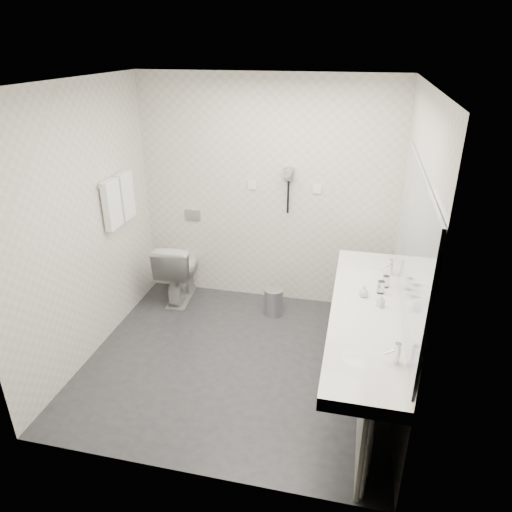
# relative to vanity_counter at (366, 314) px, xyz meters

# --- Properties ---
(floor) EXTENTS (2.80, 2.80, 0.00)m
(floor) POSITION_rel_vanity_counter_xyz_m (-1.12, 0.20, -0.80)
(floor) COLOR #2A2B2F
(floor) RESTS_ON ground
(ceiling) EXTENTS (2.80, 2.80, 0.00)m
(ceiling) POSITION_rel_vanity_counter_xyz_m (-1.12, 0.20, 1.70)
(ceiling) COLOR white
(ceiling) RESTS_ON wall_back
(wall_back) EXTENTS (2.80, 0.00, 2.80)m
(wall_back) POSITION_rel_vanity_counter_xyz_m (-1.12, 1.50, 0.45)
(wall_back) COLOR silver
(wall_back) RESTS_ON floor
(wall_front) EXTENTS (2.80, 0.00, 2.80)m
(wall_front) POSITION_rel_vanity_counter_xyz_m (-1.12, -1.10, 0.45)
(wall_front) COLOR silver
(wall_front) RESTS_ON floor
(wall_left) EXTENTS (0.00, 2.60, 2.60)m
(wall_left) POSITION_rel_vanity_counter_xyz_m (-2.52, 0.20, 0.45)
(wall_left) COLOR silver
(wall_left) RESTS_ON floor
(wall_right) EXTENTS (0.00, 2.60, 2.60)m
(wall_right) POSITION_rel_vanity_counter_xyz_m (0.27, 0.20, 0.45)
(wall_right) COLOR silver
(wall_right) RESTS_ON floor
(vanity_counter) EXTENTS (0.55, 2.20, 0.10)m
(vanity_counter) POSITION_rel_vanity_counter_xyz_m (0.00, 0.00, 0.00)
(vanity_counter) COLOR white
(vanity_counter) RESTS_ON floor
(vanity_panel) EXTENTS (0.03, 2.15, 0.75)m
(vanity_panel) POSITION_rel_vanity_counter_xyz_m (0.02, 0.00, -0.42)
(vanity_panel) COLOR gray
(vanity_panel) RESTS_ON floor
(vanity_post_near) EXTENTS (0.06, 0.06, 0.75)m
(vanity_post_near) POSITION_rel_vanity_counter_xyz_m (0.05, -1.04, -0.42)
(vanity_post_near) COLOR silver
(vanity_post_near) RESTS_ON floor
(vanity_post_far) EXTENTS (0.06, 0.06, 0.75)m
(vanity_post_far) POSITION_rel_vanity_counter_xyz_m (0.05, 1.04, -0.42)
(vanity_post_far) COLOR silver
(vanity_post_far) RESTS_ON floor
(mirror) EXTENTS (0.02, 2.20, 1.05)m
(mirror) POSITION_rel_vanity_counter_xyz_m (0.26, 0.00, 0.65)
(mirror) COLOR #B2BCC6
(mirror) RESTS_ON wall_right
(basin_near) EXTENTS (0.40, 0.31, 0.05)m
(basin_near) POSITION_rel_vanity_counter_xyz_m (0.00, -0.65, 0.04)
(basin_near) COLOR white
(basin_near) RESTS_ON vanity_counter
(basin_far) EXTENTS (0.40, 0.31, 0.05)m
(basin_far) POSITION_rel_vanity_counter_xyz_m (0.00, 0.65, 0.04)
(basin_far) COLOR white
(basin_far) RESTS_ON vanity_counter
(faucet_near) EXTENTS (0.04, 0.04, 0.15)m
(faucet_near) POSITION_rel_vanity_counter_xyz_m (0.19, -0.65, 0.12)
(faucet_near) COLOR silver
(faucet_near) RESTS_ON vanity_counter
(faucet_far) EXTENTS (0.04, 0.04, 0.15)m
(faucet_far) POSITION_rel_vanity_counter_xyz_m (0.19, 0.65, 0.12)
(faucet_far) COLOR silver
(faucet_far) RESTS_ON vanity_counter
(soap_bottle_a) EXTENTS (0.07, 0.07, 0.11)m
(soap_bottle_a) POSITION_rel_vanity_counter_xyz_m (0.11, 0.06, 0.10)
(soap_bottle_a) COLOR silver
(soap_bottle_a) RESTS_ON vanity_counter
(soap_bottle_b) EXTENTS (0.11, 0.11, 0.10)m
(soap_bottle_b) POSITION_rel_vanity_counter_xyz_m (-0.03, 0.19, 0.10)
(soap_bottle_b) COLOR silver
(soap_bottle_b) RESTS_ON vanity_counter
(glass_left) EXTENTS (0.06, 0.06, 0.11)m
(glass_left) POSITION_rel_vanity_counter_xyz_m (0.11, 0.28, 0.10)
(glass_left) COLOR silver
(glass_left) RESTS_ON vanity_counter
(glass_right) EXTENTS (0.07, 0.07, 0.10)m
(glass_right) POSITION_rel_vanity_counter_xyz_m (0.15, 0.40, 0.10)
(glass_right) COLOR silver
(glass_right) RESTS_ON vanity_counter
(toilet) EXTENTS (0.47, 0.75, 0.73)m
(toilet) POSITION_rel_vanity_counter_xyz_m (-2.09, 1.22, -0.44)
(toilet) COLOR white
(toilet) RESTS_ON floor
(flush_plate) EXTENTS (0.18, 0.02, 0.12)m
(flush_plate) POSITION_rel_vanity_counter_xyz_m (-1.98, 1.49, 0.15)
(flush_plate) COLOR #B2B5BA
(flush_plate) RESTS_ON wall_back
(pedal_bin) EXTENTS (0.27, 0.27, 0.29)m
(pedal_bin) POSITION_rel_vanity_counter_xyz_m (-0.95, 1.11, -0.65)
(pedal_bin) COLOR #B2B5BA
(pedal_bin) RESTS_ON floor
(bin_lid) EXTENTS (0.21, 0.21, 0.02)m
(bin_lid) POSITION_rel_vanity_counter_xyz_m (-0.95, 1.11, -0.50)
(bin_lid) COLOR #B2B5BA
(bin_lid) RESTS_ON pedal_bin
(towel_rail) EXTENTS (0.02, 0.62, 0.02)m
(towel_rail) POSITION_rel_vanity_counter_xyz_m (-2.47, 0.75, 0.75)
(towel_rail) COLOR silver
(towel_rail) RESTS_ON wall_left
(towel_near) EXTENTS (0.07, 0.24, 0.48)m
(towel_near) POSITION_rel_vanity_counter_xyz_m (-2.46, 0.61, 0.53)
(towel_near) COLOR white
(towel_near) RESTS_ON towel_rail
(towel_far) EXTENTS (0.07, 0.24, 0.48)m
(towel_far) POSITION_rel_vanity_counter_xyz_m (-2.46, 0.89, 0.53)
(towel_far) COLOR white
(towel_far) RESTS_ON towel_rail
(dryer_cradle) EXTENTS (0.10, 0.04, 0.14)m
(dryer_cradle) POSITION_rel_vanity_counter_xyz_m (-0.88, 1.47, 0.70)
(dryer_cradle) COLOR gray
(dryer_cradle) RESTS_ON wall_back
(dryer_barrel) EXTENTS (0.08, 0.14, 0.08)m
(dryer_barrel) POSITION_rel_vanity_counter_xyz_m (-0.88, 1.40, 0.73)
(dryer_barrel) COLOR gray
(dryer_barrel) RESTS_ON dryer_cradle
(dryer_cord) EXTENTS (0.02, 0.02, 0.35)m
(dryer_cord) POSITION_rel_vanity_counter_xyz_m (-0.88, 1.46, 0.45)
(dryer_cord) COLOR black
(dryer_cord) RESTS_ON dryer_cradle
(switch_plate_a) EXTENTS (0.09, 0.02, 0.09)m
(switch_plate_a) POSITION_rel_vanity_counter_xyz_m (-1.27, 1.49, 0.55)
(switch_plate_a) COLOR white
(switch_plate_a) RESTS_ON wall_back
(switch_plate_b) EXTENTS (0.09, 0.02, 0.09)m
(switch_plate_b) POSITION_rel_vanity_counter_xyz_m (-0.57, 1.49, 0.55)
(switch_plate_b) COLOR white
(switch_plate_b) RESTS_ON wall_back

